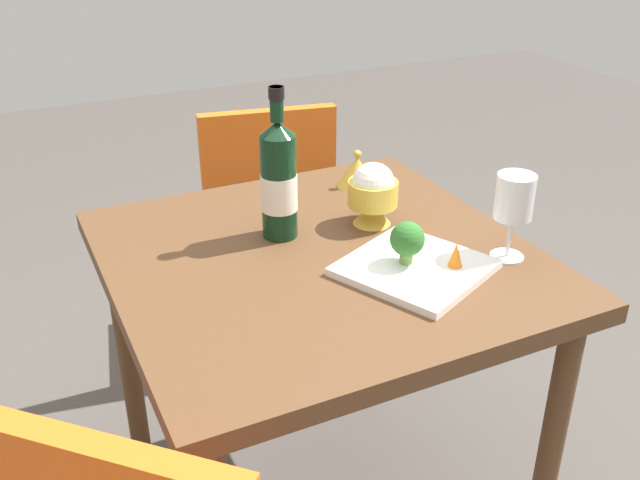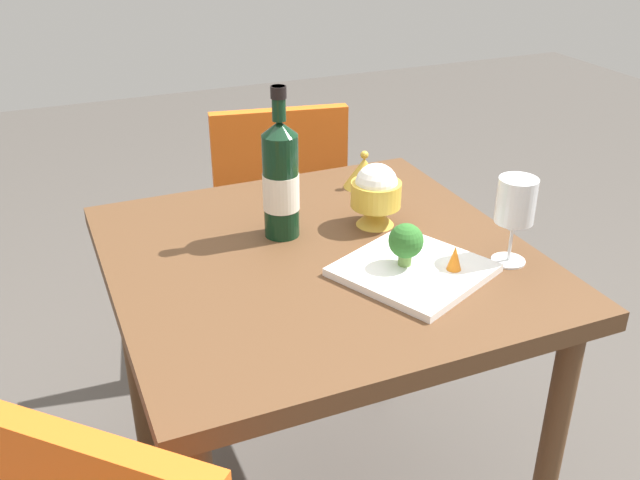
{
  "view_description": "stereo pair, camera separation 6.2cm",
  "coord_description": "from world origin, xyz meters",
  "px_view_note": "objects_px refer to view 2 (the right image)",
  "views": [
    {
      "loc": [
        0.56,
        1.17,
        1.45
      ],
      "look_at": [
        0.0,
        0.0,
        0.79
      ],
      "focal_mm": 40.36,
      "sensor_mm": 36.0,
      "label": 1
    },
    {
      "loc": [
        0.51,
        1.19,
        1.45
      ],
      "look_at": [
        0.0,
        0.0,
        0.79
      ],
      "focal_mm": 40.36,
      "sensor_mm": 36.0,
      "label": 2
    }
  ],
  "objects_px": {
    "rice_bowl_lid": "(364,172)",
    "carrot_garnish_left": "(455,258)",
    "broccoli_floret": "(406,242)",
    "wine_bottle": "(281,179)",
    "chair_near_window": "(277,201)",
    "serving_plate": "(413,270)",
    "wine_glass": "(516,203)",
    "rice_bowl": "(376,194)"
  },
  "relations": [
    {
      "from": "wine_glass",
      "to": "wine_bottle",
      "type": "bearing_deg",
      "value": -37.82
    },
    {
      "from": "wine_glass",
      "to": "rice_bowl_lid",
      "type": "relative_size",
      "value": 1.79
    },
    {
      "from": "wine_bottle",
      "to": "carrot_garnish_left",
      "type": "relative_size",
      "value": 6.44
    },
    {
      "from": "wine_glass",
      "to": "broccoli_floret",
      "type": "distance_m",
      "value": 0.23
    },
    {
      "from": "chair_near_window",
      "to": "wine_bottle",
      "type": "xyz_separation_m",
      "value": [
        0.22,
        0.65,
        0.36
      ]
    },
    {
      "from": "wine_bottle",
      "to": "carrot_garnish_left",
      "type": "height_order",
      "value": "wine_bottle"
    },
    {
      "from": "rice_bowl_lid",
      "to": "broccoli_floret",
      "type": "xyz_separation_m",
      "value": [
        0.11,
        0.41,
        0.03
      ]
    },
    {
      "from": "wine_bottle",
      "to": "wine_glass",
      "type": "bearing_deg",
      "value": 142.18
    },
    {
      "from": "wine_glass",
      "to": "broccoli_floret",
      "type": "bearing_deg",
      "value": -12.14
    },
    {
      "from": "rice_bowl_lid",
      "to": "carrot_garnish_left",
      "type": "distance_m",
      "value": 0.47
    },
    {
      "from": "chair_near_window",
      "to": "rice_bowl_lid",
      "type": "bearing_deg",
      "value": -72.72
    },
    {
      "from": "wine_glass",
      "to": "carrot_garnish_left",
      "type": "height_order",
      "value": "wine_glass"
    },
    {
      "from": "chair_near_window",
      "to": "carrot_garnish_left",
      "type": "height_order",
      "value": "chair_near_window"
    },
    {
      "from": "rice_bowl",
      "to": "serving_plate",
      "type": "height_order",
      "value": "rice_bowl"
    },
    {
      "from": "serving_plate",
      "to": "broccoli_floret",
      "type": "bearing_deg",
      "value": -46.31
    },
    {
      "from": "wine_bottle",
      "to": "broccoli_floret",
      "type": "bearing_deg",
      "value": 123.59
    },
    {
      "from": "serving_plate",
      "to": "carrot_garnish_left",
      "type": "relative_size",
      "value": 6.59
    },
    {
      "from": "broccoli_floret",
      "to": "wine_bottle",
      "type": "bearing_deg",
      "value": -56.41
    },
    {
      "from": "broccoli_floret",
      "to": "carrot_garnish_left",
      "type": "bearing_deg",
      "value": 145.55
    },
    {
      "from": "serving_plate",
      "to": "rice_bowl",
      "type": "bearing_deg",
      "value": -97.75
    },
    {
      "from": "wine_bottle",
      "to": "wine_glass",
      "type": "height_order",
      "value": "wine_bottle"
    },
    {
      "from": "broccoli_floret",
      "to": "serving_plate",
      "type": "bearing_deg",
      "value": 133.69
    },
    {
      "from": "serving_plate",
      "to": "broccoli_floret",
      "type": "relative_size",
      "value": 3.87
    },
    {
      "from": "rice_bowl",
      "to": "wine_bottle",
      "type": "bearing_deg",
      "value": -9.32
    },
    {
      "from": "chair_near_window",
      "to": "wine_bottle",
      "type": "relative_size",
      "value": 2.62
    },
    {
      "from": "serving_plate",
      "to": "broccoli_floret",
      "type": "distance_m",
      "value": 0.06
    },
    {
      "from": "wine_bottle",
      "to": "rice_bowl",
      "type": "xyz_separation_m",
      "value": [
        -0.21,
        0.03,
        -0.05
      ]
    },
    {
      "from": "broccoli_floret",
      "to": "carrot_garnish_left",
      "type": "relative_size",
      "value": 1.7
    },
    {
      "from": "chair_near_window",
      "to": "serving_plate",
      "type": "bearing_deg",
      "value": -82.5
    },
    {
      "from": "wine_bottle",
      "to": "serving_plate",
      "type": "relative_size",
      "value": 0.98
    },
    {
      "from": "rice_bowl",
      "to": "broccoli_floret",
      "type": "xyz_separation_m",
      "value": [
        0.04,
        0.21,
        -0.01
      ]
    },
    {
      "from": "rice_bowl_lid",
      "to": "wine_bottle",
      "type": "bearing_deg",
      "value": 31.34
    },
    {
      "from": "chair_near_window",
      "to": "rice_bowl_lid",
      "type": "relative_size",
      "value": 8.5
    },
    {
      "from": "wine_bottle",
      "to": "carrot_garnish_left",
      "type": "xyz_separation_m",
      "value": [
        -0.24,
        0.3,
        -0.09
      ]
    },
    {
      "from": "chair_near_window",
      "to": "wine_bottle",
      "type": "bearing_deg",
      "value": -98.43
    },
    {
      "from": "wine_bottle",
      "to": "carrot_garnish_left",
      "type": "bearing_deg",
      "value": 128.87
    },
    {
      "from": "rice_bowl_lid",
      "to": "serving_plate",
      "type": "height_order",
      "value": "rice_bowl_lid"
    },
    {
      "from": "wine_bottle",
      "to": "wine_glass",
      "type": "xyz_separation_m",
      "value": [
        -0.37,
        0.29,
        0.0
      ]
    },
    {
      "from": "chair_near_window",
      "to": "carrot_garnish_left",
      "type": "xyz_separation_m",
      "value": [
        -0.02,
        0.95,
        0.27
      ]
    },
    {
      "from": "rice_bowl",
      "to": "broccoli_floret",
      "type": "relative_size",
      "value": 1.65
    },
    {
      "from": "rice_bowl_lid",
      "to": "rice_bowl",
      "type": "bearing_deg",
      "value": 70.58
    },
    {
      "from": "chair_near_window",
      "to": "serving_plate",
      "type": "height_order",
      "value": "chair_near_window"
    }
  ]
}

